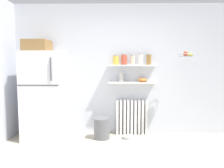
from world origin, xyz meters
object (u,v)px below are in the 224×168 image
Objects in this scene: radiator at (132,117)px; storage_jar_0 at (116,60)px; pet_food_bowl at (128,137)px; storage_jar_3 at (141,59)px; trash_bin at (102,128)px; storage_jar_1 at (124,59)px; vase at (121,77)px; shelf_bowl at (143,80)px; storage_jar_4 at (149,59)px; hanging_fruit_basket at (186,54)px; refrigerator at (44,93)px; storage_jar_2 at (132,60)px.

radiator is 3.71× the size of storage_jar_0.
storage_jar_0 reaches higher than pet_food_bowl.
storage_jar_3 reaches higher than trash_bin.
pet_food_bowl is (0.08, -0.24, -1.48)m from storage_jar_1.
storage_jar_0 is 1.08× the size of vase.
shelf_bowl is (0.53, 0.00, -0.39)m from storage_jar_0.
trash_bin is at bearing -164.61° from storage_jar_4.
storage_jar_4 is at bearing 15.39° from trash_bin.
vase is 0.56× the size of hanging_fruit_basket.
trash_bin is at bearing -1.46° from refrigerator.
radiator is at bearing 90.00° from storage_jar_2.
refrigerator reaches higher than storage_jar_1.
storage_jar_2 is (1.68, 0.22, 0.63)m from refrigerator.
trash_bin is at bearing -179.21° from pet_food_bowl.
storage_jar_3 reaches higher than vase.
storage_jar_0 is at bearing -180.00° from storage_jar_1.
vase is (-0.37, -0.00, -0.36)m from storage_jar_3.
pet_food_bowl is (-0.29, -0.24, -1.08)m from shelf_bowl.
storage_jar_4 is at bearing 0.00° from vase.
storage_jar_1 is 1.08× the size of storage_jar_2.
refrigerator is 1.51m from vase.
shelf_bowl is at bearing 40.44° from pet_food_bowl.
storage_jar_4 is 1.01× the size of pet_food_bowl.
radiator is 0.83m from vase.
hanging_fruit_basket is at bearing -11.24° from storage_jar_0.
hanging_fruit_basket reaches higher than radiator.
storage_jar_4 is at bearing -5.33° from radiator.
radiator is 1.19m from storage_jar_0.
storage_jar_2 is (0.00, -0.03, 1.15)m from radiator.
refrigerator is 5.99× the size of hanging_fruit_basket.
storage_jar_4 reaches higher than shelf_bowl.
vase is 0.96× the size of shelf_bowl.
storage_jar_4 reaches higher than storage_jar_2.
storage_jar_0 is 0.32m from storage_jar_2.
storage_jar_0 is at bearing -180.00° from storage_jar_2.
refrigerator is at bearing -171.44° from radiator.
radiator is at bearing 73.37° from pet_food_bowl.
storage_jar_4 reaches higher than pet_food_bowl.
hanging_fruit_basket is (2.64, -0.03, 0.72)m from refrigerator.
refrigerator is 1.51m from storage_jar_0.
vase is (-0.21, -0.00, -0.35)m from storage_jar_2.
vase reaches higher than trash_bin.
storage_jar_1 is 0.68× the size of hanging_fruit_basket.
shelf_bowl is 1.14m from pet_food_bowl.
hanging_fruit_basket reaches higher than pet_food_bowl.
storage_jar_2 is 0.16m from storage_jar_3.
shelf_bowl is (1.88, 0.22, 0.23)m from refrigerator.
storage_jar_0 is 1.35m from trash_bin.
storage_jar_1 is 1.22× the size of vase.
pet_food_bowl is (-0.08, -0.24, -1.47)m from storage_jar_2.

